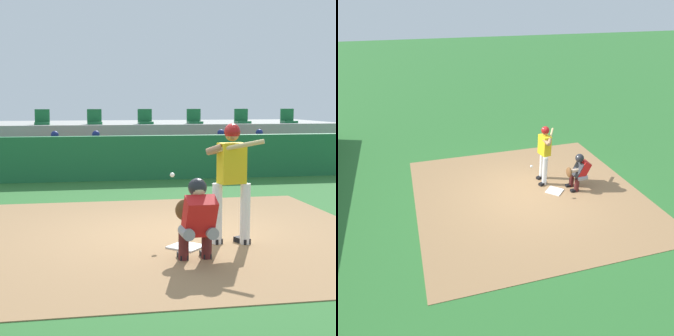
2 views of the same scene
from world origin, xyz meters
TOP-DOWN VIEW (x-y plane):
  - ground_plane at (0.00, 0.00)m, footprint 80.00×80.00m
  - dirt_infield at (0.00, 0.00)m, footprint 6.40×6.40m
  - home_plate at (0.00, -0.80)m, footprint 0.62×0.62m
  - batter_at_plate at (0.69, -0.71)m, footprint 0.78×0.66m
  - catcher_crouched at (-0.01, -1.51)m, footprint 0.49×1.86m

SIDE VIEW (x-z plane):
  - ground_plane at x=0.00m, z-range 0.00..0.00m
  - dirt_infield at x=0.00m, z-range 0.00..0.01m
  - home_plate at x=0.00m, z-range 0.01..0.04m
  - catcher_crouched at x=-0.01m, z-range 0.05..1.17m
  - batter_at_plate at x=0.69m, z-range 0.13..1.94m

